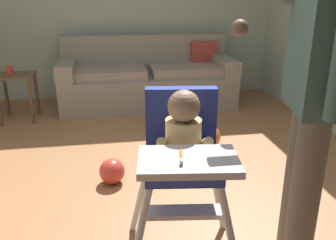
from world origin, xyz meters
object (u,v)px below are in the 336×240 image
couch (148,79)px  toy_ball (112,171)px  adult_standing (314,91)px  toy_ball_second (208,137)px  side_table (17,87)px  high_chair (183,148)px  sippy_cup (9,70)px

couch → toy_ball: size_ratio=11.09×
adult_standing → toy_ball: bearing=-34.9°
toy_ball → toy_ball_second: size_ratio=0.86×
adult_standing → side_table: 3.36m
couch → adult_standing: size_ratio=1.26×
high_chair → sippy_cup: (-1.41, 2.55, -0.10)m
toy_ball → toy_ball_second: toy_ball_second is taller
adult_standing → side_table: (-1.92, 2.70, -0.58)m
toy_ball → sippy_cup: sippy_cup is taller
couch → sippy_cup: size_ratio=21.41×
adult_standing → toy_ball_second: size_ratio=7.57×
adult_standing → sippy_cup: adult_standing is taller
couch → toy_ball_second: (0.40, -1.48, -0.22)m
adult_standing → side_table: size_ratio=3.27×
couch → side_table: (-1.51, -0.36, 0.05)m
high_chair → side_table: bearing=-144.5°
adult_standing → toy_ball_second: (-0.01, 1.57, -0.85)m
sippy_cup → side_table: bearing=-0.0°
toy_ball → side_table: bearing=121.7°
toy_ball → sippy_cup: 2.01m
sippy_cup → toy_ball: bearing=-57.1°
couch → sippy_cup: 1.61m
adult_standing → couch: bearing=-67.7°
toy_ball → high_chair: bearing=-69.0°
adult_standing → toy_ball: size_ratio=8.81×
high_chair → adult_standing: bearing=82.7°
sippy_cup → toy_ball_second: bearing=-30.0°
adult_standing → side_table: adult_standing is taller
couch → high_chair: bearing=-2.9°
couch → toy_ball_second: couch is taller
high_chair → toy_ball_second: size_ratio=4.30×
toy_ball → toy_ball_second: bearing=29.7°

